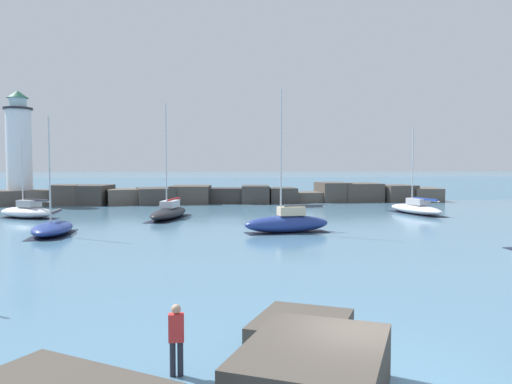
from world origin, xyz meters
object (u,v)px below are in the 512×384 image
at_px(sailboat_moored_1, 287,222).
at_px(sailboat_moored_4, 27,211).
at_px(lighthouse, 19,156).
at_px(person_on_rocks, 176,336).
at_px(sailboat_moored_0, 169,212).
at_px(sailboat_moored_2, 416,208).
at_px(sailboat_moored_5, 52,228).

height_order(sailboat_moored_1, sailboat_moored_4, sailboat_moored_1).
bearing_deg(lighthouse, person_on_rocks, -68.13).
xyz_separation_m(sailboat_moored_0, sailboat_moored_2, (24.34, 1.35, -0.03)).
distance_m(sailboat_moored_0, sailboat_moored_4, 13.21).
relative_size(lighthouse, sailboat_moored_4, 1.91).
distance_m(sailboat_moored_0, person_on_rocks, 34.54).
height_order(sailboat_moored_2, sailboat_moored_4, sailboat_moored_2).
height_order(lighthouse, sailboat_moored_0, lighthouse).
bearing_deg(sailboat_moored_2, sailboat_moored_1, -142.13).
relative_size(sailboat_moored_4, person_on_rocks, 4.20).
distance_m(sailboat_moored_2, sailboat_moored_4, 37.41).
height_order(lighthouse, sailboat_moored_1, lighthouse).
bearing_deg(sailboat_moored_4, person_on_rocks, -67.51).
height_order(sailboat_moored_0, sailboat_moored_1, sailboat_moored_0).
bearing_deg(sailboat_moored_4, sailboat_moored_2, -0.96).
height_order(lighthouse, sailboat_moored_2, lighthouse).
xyz_separation_m(sailboat_moored_0, sailboat_moored_1, (9.10, -10.50, 0.14)).
xyz_separation_m(lighthouse, sailboat_moored_4, (5.78, -15.54, -5.40)).
bearing_deg(person_on_rocks, sailboat_moored_1, 73.57).
bearing_deg(sailboat_moored_1, lighthouse, 134.92).
height_order(sailboat_moored_2, sailboat_moored_5, sailboat_moored_2).
relative_size(lighthouse, person_on_rocks, 8.04).
distance_m(sailboat_moored_4, person_on_rocks, 39.46).
xyz_separation_m(sailboat_moored_2, sailboat_moored_5, (-31.91, -11.13, -0.08)).
bearing_deg(lighthouse, sailboat_moored_0, -42.91).
distance_m(sailboat_moored_1, sailboat_moored_4, 25.44).
bearing_deg(sailboat_moored_0, person_on_rocks, -86.63).
relative_size(lighthouse, sailboat_moored_1, 1.34).
relative_size(sailboat_moored_0, sailboat_moored_2, 1.19).
bearing_deg(sailboat_moored_5, sailboat_moored_0, 52.27).
bearing_deg(person_on_rocks, sailboat_moored_5, 111.24).
bearing_deg(sailboat_moored_0, sailboat_moored_2, 3.17).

